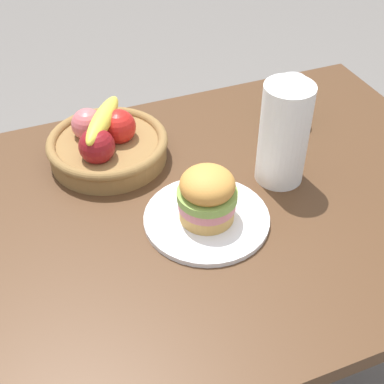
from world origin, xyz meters
The scene contains 6 objects.
dining_table centered at (0.00, 0.00, 0.65)m, with size 1.40×0.90×0.75m.
plate centered at (0.03, -0.05, 0.76)m, with size 0.27×0.27×0.01m, color white.
sandwich centered at (0.03, -0.05, 0.82)m, with size 0.13×0.13×0.12m.
soda_can centered at (0.39, 0.23, 0.81)m, with size 0.07×0.07×0.13m.
fruit_basket centered at (-0.10, 0.24, 0.80)m, with size 0.29×0.29×0.14m.
paper_towel_roll centered at (0.25, 0.03, 0.87)m, with size 0.11×0.11×0.24m, color white.
Camera 1 is at (-0.30, -0.80, 1.54)m, focal length 49.97 mm.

